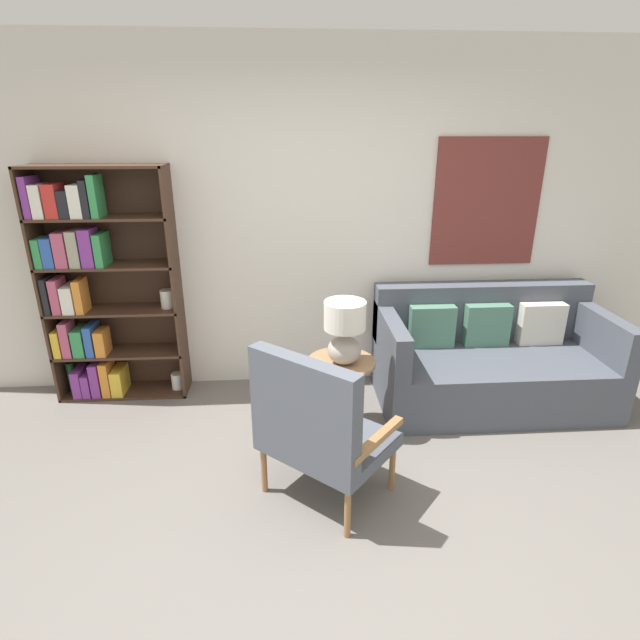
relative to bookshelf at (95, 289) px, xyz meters
The scene contains 7 objects.
ground_plane 2.60m from the bookshelf, 49.04° to the right, with size 14.00×14.00×0.00m, color #66605B.
wall_back 1.69m from the bookshelf, ahead, with size 6.40×0.08×2.70m.
bookshelf is the anchor object (origin of this frame).
armchair 2.18m from the bookshelf, 41.03° to the right, with size 0.88×0.87×0.96m.
couch 3.14m from the bookshelf, ahead, with size 1.76×0.90×0.88m.
side_table 2.00m from the bookshelf, 19.83° to the right, with size 0.48×0.48×0.55m.
table_lamp 1.98m from the bookshelf, 20.63° to the right, with size 0.28×0.28×0.44m.
Camera 1 is at (-0.12, -1.92, 2.05)m, focal length 28.00 mm.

